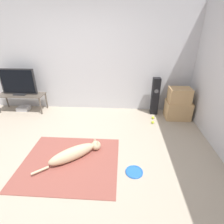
# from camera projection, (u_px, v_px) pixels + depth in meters

# --- Properties ---
(ground_plane) EXTENTS (12.00, 12.00, 0.00)m
(ground_plane) POSITION_uv_depth(u_px,v_px,m) (67.00, 160.00, 2.91)
(ground_plane) COLOR #B2A38E
(wall_back) EXTENTS (8.00, 0.06, 2.55)m
(wall_back) POSITION_uv_depth(u_px,v_px,m) (86.00, 59.00, 4.22)
(wall_back) COLOR silver
(wall_back) RESTS_ON ground_plane
(area_rug) EXTENTS (1.55, 1.33, 0.01)m
(area_rug) POSITION_uv_depth(u_px,v_px,m) (70.00, 162.00, 2.85)
(area_rug) COLOR #934C42
(area_rug) RESTS_ON ground_plane
(dog) EXTENTS (0.95, 0.79, 0.22)m
(dog) POSITION_uv_depth(u_px,v_px,m) (76.00, 153.00, 2.88)
(dog) COLOR beige
(dog) RESTS_ON area_rug
(frisbee) EXTENTS (0.27, 0.27, 0.03)m
(frisbee) POSITION_uv_depth(u_px,v_px,m) (134.00, 172.00, 2.65)
(frisbee) COLOR blue
(frisbee) RESTS_ON ground_plane
(cardboard_box_lower) EXTENTS (0.56, 0.41, 0.42)m
(cardboard_box_lower) POSITION_uv_depth(u_px,v_px,m) (178.00, 110.00, 4.14)
(cardboard_box_lower) COLOR tan
(cardboard_box_lower) RESTS_ON ground_plane
(cardboard_box_upper) EXTENTS (0.48, 0.35, 0.33)m
(cardboard_box_upper) POSITION_uv_depth(u_px,v_px,m) (180.00, 95.00, 3.96)
(cardboard_box_upper) COLOR tan
(cardboard_box_upper) RESTS_ON cardboard_box_lower
(floor_speaker) EXTENTS (0.17, 0.18, 0.91)m
(floor_speaker) POSITION_uv_depth(u_px,v_px,m) (155.00, 96.00, 4.26)
(floor_speaker) COLOR black
(floor_speaker) RESTS_ON ground_plane
(tv_stand) EXTENTS (1.15, 0.42, 0.45)m
(tv_stand) POSITION_uv_depth(u_px,v_px,m) (21.00, 96.00, 4.43)
(tv_stand) COLOR brown
(tv_stand) RESTS_ON ground_plane
(tv) EXTENTS (0.87, 0.20, 0.65)m
(tv) POSITION_uv_depth(u_px,v_px,m) (18.00, 82.00, 4.27)
(tv) COLOR #232326
(tv) RESTS_ON tv_stand
(tennis_ball_by_boxes) EXTENTS (0.07, 0.07, 0.07)m
(tennis_ball_by_boxes) POSITION_uv_depth(u_px,v_px,m) (153.00, 122.00, 3.97)
(tennis_ball_by_boxes) COLOR #C6E033
(tennis_ball_by_boxes) RESTS_ON ground_plane
(tennis_ball_near_speaker) EXTENTS (0.07, 0.07, 0.07)m
(tennis_ball_near_speaker) POSITION_uv_depth(u_px,v_px,m) (153.00, 118.00, 4.17)
(tennis_ball_near_speaker) COLOR #C6E033
(tennis_ball_near_speaker) RESTS_ON ground_plane
(game_console) EXTENTS (0.29, 0.23, 0.10)m
(game_console) POSITION_uv_depth(u_px,v_px,m) (24.00, 108.00, 4.60)
(game_console) COLOR #B7B7BC
(game_console) RESTS_ON ground_plane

